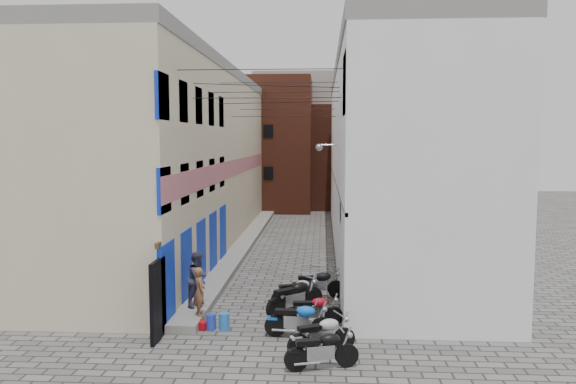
% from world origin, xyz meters
% --- Properties ---
extents(ground, '(90.00, 90.00, 0.00)m').
position_xyz_m(ground, '(0.00, 0.00, 0.00)').
color(ground, '#53514E').
rests_on(ground, ground).
extents(plinth, '(0.90, 26.00, 0.25)m').
position_xyz_m(plinth, '(-2.05, 13.00, 0.12)').
color(plinth, gray).
rests_on(plinth, ground).
extents(building_left, '(5.10, 27.00, 9.00)m').
position_xyz_m(building_left, '(-4.98, 12.95, 4.50)').
color(building_left, beige).
rests_on(building_left, ground).
extents(building_right, '(5.94, 26.00, 9.00)m').
position_xyz_m(building_right, '(5.00, 13.00, 4.51)').
color(building_right, white).
rests_on(building_right, ground).
extents(building_far_brick_left, '(6.00, 6.00, 10.00)m').
position_xyz_m(building_far_brick_left, '(-2.00, 28.00, 5.00)').
color(building_far_brick_left, brown).
rests_on(building_far_brick_left, ground).
extents(building_far_brick_right, '(5.00, 6.00, 8.00)m').
position_xyz_m(building_far_brick_right, '(3.00, 30.00, 4.00)').
color(building_far_brick_right, brown).
rests_on(building_far_brick_right, ground).
extents(building_far_concrete, '(8.00, 5.00, 11.00)m').
position_xyz_m(building_far_concrete, '(0.00, 34.00, 5.50)').
color(building_far_concrete, gray).
rests_on(building_far_concrete, ground).
extents(far_shopfront, '(2.00, 0.30, 2.40)m').
position_xyz_m(far_shopfront, '(0.00, 25.20, 1.20)').
color(far_shopfront, black).
rests_on(far_shopfront, ground).
extents(overhead_wires, '(5.80, 13.02, 1.32)m').
position_xyz_m(overhead_wires, '(0.00, 7.64, 7.12)').
color(overhead_wires, black).
rests_on(overhead_wires, ground).
extents(motorcycle_a, '(1.90, 1.03, 1.05)m').
position_xyz_m(motorcycle_a, '(1.90, -2.09, 0.52)').
color(motorcycle_a, black).
rests_on(motorcycle_a, ground).
extents(motorcycle_b, '(1.93, 1.33, 1.08)m').
position_xyz_m(motorcycle_b, '(1.90, -1.11, 0.54)').
color(motorcycle_b, '#B4B3B8').
rests_on(motorcycle_b, ground).
extents(motorcycle_c, '(1.92, 0.71, 1.09)m').
position_xyz_m(motorcycle_c, '(1.26, 0.01, 0.55)').
color(motorcycle_c, blue).
rests_on(motorcycle_c, ground).
extents(motorcycle_d, '(1.79, 0.73, 1.01)m').
position_xyz_m(motorcycle_d, '(1.65, 1.03, 0.50)').
color(motorcycle_d, maroon).
rests_on(motorcycle_d, ground).
extents(motorcycle_e, '(2.01, 1.88, 1.21)m').
position_xyz_m(motorcycle_e, '(1.05, 2.02, 0.61)').
color(motorcycle_e, black).
rests_on(motorcycle_e, ground).
extents(motorcycle_f, '(1.82, 1.18, 1.01)m').
position_xyz_m(motorcycle_f, '(1.08, 2.96, 0.50)').
color(motorcycle_f, '#B6B5BB').
rests_on(motorcycle_f, ground).
extents(motorcycle_g, '(1.97, 0.89, 1.10)m').
position_xyz_m(motorcycle_g, '(1.73, 3.86, 0.55)').
color(motorcycle_g, black).
rests_on(motorcycle_g, ground).
extents(person_a, '(0.54, 0.62, 1.44)m').
position_xyz_m(person_a, '(-1.70, 1.00, 0.97)').
color(person_a, brown).
rests_on(person_a, plinth).
extents(person_b, '(0.89, 1.00, 1.70)m').
position_xyz_m(person_b, '(-1.94, 1.92, 1.10)').
color(person_b, '#363651').
rests_on(person_b, plinth).
extents(water_jug_near, '(0.36, 0.36, 0.48)m').
position_xyz_m(water_jug_near, '(-0.89, 0.50, 0.24)').
color(water_jug_near, blue).
rests_on(water_jug_near, ground).
extents(water_jug_far, '(0.37, 0.37, 0.45)m').
position_xyz_m(water_jug_far, '(-1.26, 0.50, 0.22)').
color(water_jug_far, '#243DB8').
rests_on(water_jug_far, ground).
extents(red_crate, '(0.45, 0.40, 0.23)m').
position_xyz_m(red_crate, '(-1.55, 0.50, 0.11)').
color(red_crate, '#AA0C13').
rests_on(red_crate, ground).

